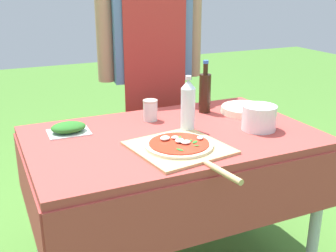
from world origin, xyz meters
name	(u,v)px	position (x,y,z in m)	size (l,w,h in m)	color
prep_table	(172,154)	(0.00, 0.00, 0.67)	(1.33, 0.84, 0.77)	#A83D38
person_cook	(151,54)	(0.19, 0.72, 1.02)	(0.64, 0.26, 1.72)	#4C4C51
pizza_on_peel	(180,147)	(-0.05, -0.19, 0.78)	(0.41, 0.59, 0.05)	tan
oil_bottle	(205,92)	(0.30, 0.24, 0.88)	(0.06, 0.06, 0.28)	black
water_bottle	(188,105)	(0.08, 0.01, 0.89)	(0.07, 0.07, 0.26)	silver
herb_container	(68,128)	(-0.43, 0.21, 0.79)	(0.19, 0.15, 0.05)	silver
mixing_tub	(259,118)	(0.40, -0.12, 0.83)	(0.16, 0.16, 0.12)	silver
plate_stack	(245,110)	(0.49, 0.13, 0.79)	(0.26, 0.26, 0.03)	beige
sauce_jar	(150,111)	(-0.02, 0.22, 0.82)	(0.07, 0.07, 0.11)	silver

